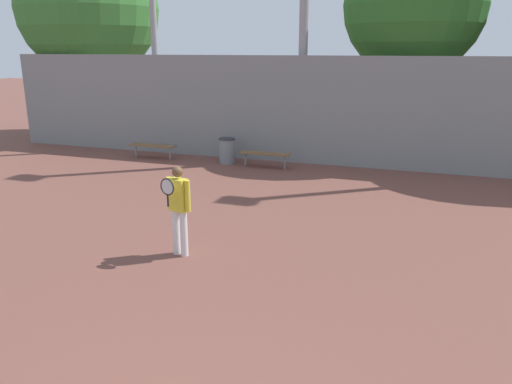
% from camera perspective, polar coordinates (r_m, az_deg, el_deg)
% --- Properties ---
extents(tennis_player, '(0.52, 0.46, 1.70)m').
position_cam_1_polar(tennis_player, '(9.22, -8.84, -1.62)').
color(tennis_player, silver).
rests_on(tennis_player, ground_plane).
extents(bench_courtside_near, '(1.67, 0.40, 0.48)m').
position_cam_1_polar(bench_courtside_near, '(16.15, 1.02, 4.34)').
color(bench_courtside_near, brown).
rests_on(bench_courtside_near, ground_plane).
extents(bench_courtside_far, '(1.70, 0.40, 0.48)m').
position_cam_1_polar(bench_courtside_far, '(17.87, -11.77, 5.15)').
color(bench_courtside_far, brown).
rests_on(bench_courtside_far, ground_plane).
extents(trash_bin, '(0.56, 0.56, 0.84)m').
position_cam_1_polar(trash_bin, '(16.82, -3.31, 4.75)').
color(trash_bin, gray).
rests_on(trash_bin, ground_plane).
extents(back_fence, '(26.74, 0.06, 3.51)m').
position_cam_1_polar(back_fence, '(16.31, 12.08, 8.81)').
color(back_fence, gray).
rests_on(back_fence, ground_plane).
extents(tree_green_tall, '(5.80, 5.80, 8.23)m').
position_cam_1_polar(tree_green_tall, '(23.21, -18.62, 19.24)').
color(tree_green_tall, brown).
rests_on(tree_green_tall, ground_plane).
extents(tree_green_broad, '(4.70, 4.70, 7.46)m').
position_cam_1_polar(tree_green_broad, '(18.54, 17.62, 19.58)').
color(tree_green_broad, brown).
rests_on(tree_green_broad, ground_plane).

